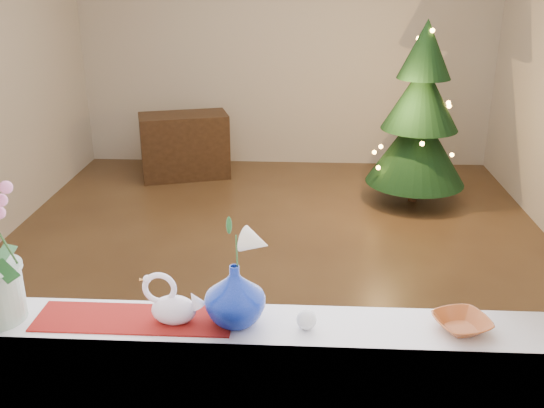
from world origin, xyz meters
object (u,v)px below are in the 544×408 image
(paperweight, at_px, (306,320))
(side_table, at_px, (185,146))
(xmas_tree, at_px, (420,115))
(amber_dish, at_px, (462,325))
(swan, at_px, (173,300))
(blue_vase, at_px, (235,290))

(paperweight, xyz_separation_m, side_table, (-1.28, 4.32, -0.62))
(xmas_tree, bearing_deg, amber_dish, -97.71)
(paperweight, height_order, amber_dish, paperweight)
(paperweight, height_order, side_table, paperweight)
(swan, height_order, side_table, swan)
(xmas_tree, relative_size, side_table, 1.87)
(paperweight, bearing_deg, amber_dish, 2.48)
(amber_dish, height_order, xmas_tree, xmas_tree)
(swan, height_order, paperweight, swan)
(swan, height_order, xmas_tree, xmas_tree)
(blue_vase, bearing_deg, swan, -176.86)
(paperweight, distance_m, xmas_tree, 3.84)
(paperweight, height_order, xmas_tree, xmas_tree)
(amber_dish, bearing_deg, swan, -179.47)
(paperweight, relative_size, xmas_tree, 0.04)
(amber_dish, distance_m, side_table, 4.70)
(side_table, bearing_deg, amber_dish, -83.75)
(blue_vase, distance_m, xmas_tree, 3.90)
(paperweight, relative_size, side_table, 0.08)
(paperweight, distance_m, side_table, 4.55)
(amber_dish, xyz_separation_m, side_table, (-1.81, 4.30, -0.60))
(swan, relative_size, paperweight, 3.10)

